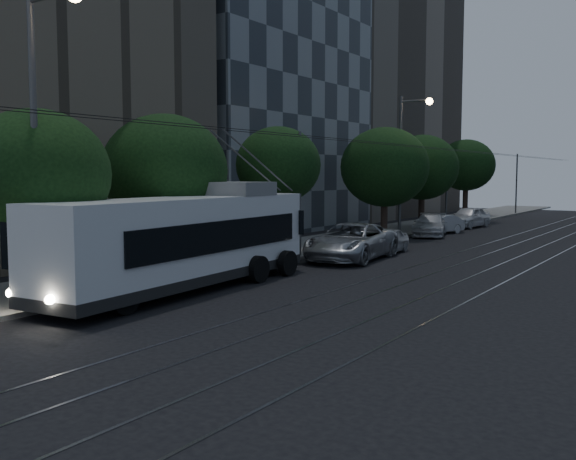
# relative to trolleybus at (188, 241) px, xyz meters

# --- Properties ---
(ground) EXTENTS (120.00, 120.00, 0.00)m
(ground) POSITION_rel_trolleybus_xyz_m (4.10, -0.87, -1.71)
(ground) COLOR black
(ground) RESTS_ON ground
(sidewalk) EXTENTS (5.00, 90.00, 0.15)m
(sidewalk) POSITION_rel_trolleybus_xyz_m (-3.40, 19.13, -1.64)
(sidewalk) COLOR slate
(sidewalk) RESTS_ON ground
(tram_rails) EXTENTS (4.52, 90.00, 0.02)m
(tram_rails) POSITION_rel_trolleybus_xyz_m (6.60, 19.13, -1.70)
(tram_rails) COLOR gray
(tram_rails) RESTS_ON ground
(overhead_wires) EXTENTS (2.23, 90.00, 6.00)m
(overhead_wires) POSITION_rel_trolleybus_xyz_m (-0.87, 19.13, 1.76)
(overhead_wires) COLOR black
(overhead_wires) RESTS_ON ground
(building_glass_mid) EXTENTS (14.40, 18.40, 26.80)m
(building_glass_mid) POSITION_rel_trolleybus_xyz_m (-14.90, 21.13, 11.71)
(building_glass_mid) COLOR #32383F
(building_glass_mid) RESTS_ON ground
(building_tan_far) EXTENTS (14.40, 22.40, 34.80)m
(building_tan_far) POSITION_rel_trolleybus_xyz_m (-14.90, 41.13, 15.71)
(building_tan_far) COLOR gray
(building_tan_far) RESTS_ON ground
(trolleybus) EXTENTS (3.51, 12.51, 5.63)m
(trolleybus) POSITION_rel_trolleybus_xyz_m (0.00, 0.00, 0.00)
(trolleybus) COLOR white
(trolleybus) RESTS_ON ground
(pickup_silver) EXTENTS (3.43, 6.40, 1.71)m
(pickup_silver) POSITION_rel_trolleybus_xyz_m (1.08, 10.05, -0.86)
(pickup_silver) COLOR #AFB2B8
(pickup_silver) RESTS_ON ground
(car_white_a) EXTENTS (1.88, 3.92, 1.29)m
(car_white_a) POSITION_rel_trolleybus_xyz_m (1.40, 13.13, -1.07)
(car_white_a) COLOR #B0B1B5
(car_white_a) RESTS_ON ground
(car_white_b) EXTENTS (3.30, 5.29, 1.43)m
(car_white_b) POSITION_rel_trolleybus_xyz_m (-0.11, 23.13, -1.00)
(car_white_b) COLOR #B4B4B8
(car_white_b) RESTS_ON ground
(car_white_c) EXTENTS (2.63, 4.11, 1.28)m
(car_white_c) POSITION_rel_trolleybus_xyz_m (-0.20, 24.94, -1.07)
(car_white_c) COLOR #B3B4B8
(car_white_c) RESTS_ON ground
(car_white_d) EXTENTS (2.41, 4.83, 1.58)m
(car_white_d) POSITION_rel_trolleybus_xyz_m (-0.09, 30.94, -0.92)
(car_white_d) COLOR silver
(car_white_d) RESTS_ON ground
(tree_0) EXTENTS (4.52, 4.52, 6.03)m
(tree_0) POSITION_rel_trolleybus_xyz_m (-2.40, -4.18, 2.27)
(tree_0) COLOR black
(tree_0) RESTS_ON ground
(tree_1) EXTENTS (4.96, 4.96, 6.36)m
(tree_1) POSITION_rel_trolleybus_xyz_m (-2.88, 1.89, 2.40)
(tree_1) COLOR black
(tree_1) RESTS_ON ground
(tree_2) EXTENTS (4.13, 4.13, 6.31)m
(tree_2) POSITION_rel_trolleybus_xyz_m (-2.52, 9.24, 2.71)
(tree_2) COLOR black
(tree_2) RESTS_ON ground
(tree_3) EXTENTS (5.64, 5.64, 7.00)m
(tree_3) POSITION_rel_trolleybus_xyz_m (-2.43, 21.13, 2.73)
(tree_3) COLOR black
(tree_3) RESTS_ON ground
(tree_4) EXTENTS (5.19, 5.19, 6.83)m
(tree_4) POSITION_rel_trolleybus_xyz_m (-2.40, 27.36, 2.77)
(tree_4) COLOR black
(tree_4) RESTS_ON ground
(tree_5) EXTENTS (4.81, 4.81, 6.93)m
(tree_5) POSITION_rel_trolleybus_xyz_m (-2.40, 37.14, 3.03)
(tree_5) COLOR black
(tree_5) RESTS_ON ground
(streetlamp_near) EXTENTS (2.25, 0.44, 9.20)m
(streetlamp_near) POSITION_rel_trolleybus_xyz_m (-0.70, -5.13, 3.87)
(streetlamp_near) COLOR #4F5052
(streetlamp_near) RESTS_ON ground
(streetlamp_far) EXTENTS (2.20, 0.44, 8.95)m
(streetlamp_far) POSITION_rel_trolleybus_xyz_m (-1.30, 21.89, 3.74)
(streetlamp_far) COLOR #4F5052
(streetlamp_far) RESTS_ON ground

